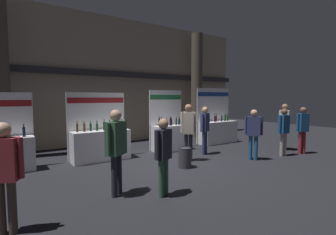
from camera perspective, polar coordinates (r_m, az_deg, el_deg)
The scene contains 16 objects.
ground_plane at distance 7.98m, azimuth 0.33°, elevation -10.40°, with size 28.95×28.95×0.00m, color black.
hall_colonnade at distance 11.66m, azimuth -12.29°, elevation 8.12°, with size 14.47×1.33×5.64m.
exhibitor_booth_0 at distance 8.27m, azimuth -33.33°, elevation -6.55°, with size 1.59×0.69×2.21m.
exhibitor_booth_1 at distance 8.57m, azimuth -15.05°, elevation -5.51°, with size 1.95×0.66×2.23m.
exhibitor_booth_2 at distance 9.79m, azimuth 0.46°, elevation -4.02°, with size 1.49×0.66×2.34m.
exhibitor_booth_3 at distance 11.59m, azimuth 11.16°, elevation -2.71°, with size 1.97×0.66×2.47m.
trash_bin at distance 7.50m, azimuth 3.84°, elevation -9.04°, with size 0.39×0.39×0.60m.
visitor_0 at distance 10.80m, azimuth 24.86°, elevation -1.03°, with size 0.36×0.53×1.81m.
visitor_1 at distance 10.38m, azimuth 28.21°, elevation -1.71°, with size 0.48×0.37×1.71m.
visitor_2 at distance 9.17m, azimuth 8.35°, elevation -2.01°, with size 0.49×0.33×1.73m.
visitor_3 at distance 5.35m, azimuth -11.68°, elevation -5.78°, with size 0.52×0.46×1.81m.
visitor_4 at distance 8.71m, azimuth 18.83°, elevation -2.75°, with size 0.40×0.49×1.67m.
visitor_5 at distance 9.70m, azimuth 24.74°, elevation -2.22°, with size 0.50×0.26×1.67m.
visitor_6 at distance 5.25m, azimuth -1.05°, elevation -7.63°, with size 0.48×0.33×1.63m.
visitor_7 at distance 8.12m, azimuth 4.65°, elevation -2.14°, with size 0.43×0.41×1.85m.
visitor_8 at distance 4.51m, azimuth -33.06°, elevation -9.62°, with size 0.50×0.37×1.70m.
Camera 1 is at (-4.38, -6.34, 2.06)m, focal length 26.89 mm.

